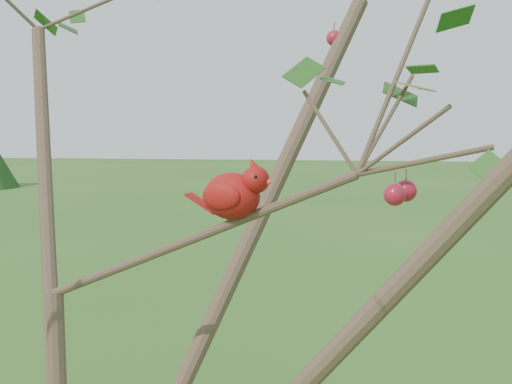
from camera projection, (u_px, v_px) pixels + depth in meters
crabapple_tree at (62, 218)px, 1.28m from camera, size 2.35×2.05×2.95m
cardinal at (235, 194)px, 1.32m from camera, size 0.18×0.11×0.13m
distant_trees at (412, 142)px, 23.73m from camera, size 44.88×13.54×3.75m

